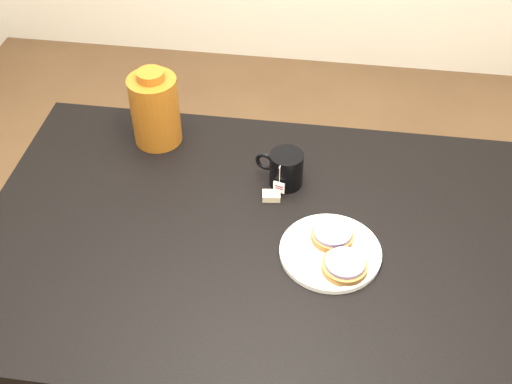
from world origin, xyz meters
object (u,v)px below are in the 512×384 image
(table, at_px, (266,258))
(bagel_front, at_px, (345,266))
(bagel_back, at_px, (332,235))
(bagel_package, at_px, (155,109))
(teabag_pouch, at_px, (271,196))
(mug, at_px, (285,169))
(plate, at_px, (330,251))

(table, height_order, bagel_front, bagel_front)
(bagel_back, xyz_separation_m, bagel_package, (-0.50, 0.32, 0.08))
(bagel_front, height_order, teabag_pouch, bagel_front)
(bagel_back, height_order, mug, mug)
(bagel_back, distance_m, mug, 0.23)
(table, relative_size, mug, 10.21)
(plate, distance_m, mug, 0.27)
(table, relative_size, bagel_front, 12.03)
(teabag_pouch, bearing_deg, table, -87.77)
(plate, xyz_separation_m, bagel_back, (0.00, 0.04, 0.02))
(plate, xyz_separation_m, bagel_front, (0.03, -0.05, 0.02))
(table, relative_size, teabag_pouch, 31.11)
(plate, bearing_deg, bagel_package, 144.38)
(table, height_order, bagel_package, bagel_package)
(teabag_pouch, bearing_deg, bagel_back, -38.52)
(plate, xyz_separation_m, mug, (-0.13, 0.23, 0.04))
(teabag_pouch, bearing_deg, bagel_front, -48.48)
(plate, relative_size, mug, 1.73)
(bagel_back, distance_m, bagel_front, 0.10)
(teabag_pouch, distance_m, bagel_package, 0.41)
(teabag_pouch, xyz_separation_m, bagel_package, (-0.34, 0.20, 0.09))
(plate, bearing_deg, teabag_pouch, 133.93)
(table, distance_m, plate, 0.18)
(plate, height_order, mug, mug)
(mug, bearing_deg, bagel_front, -44.44)
(bagel_front, relative_size, mug, 0.85)
(bagel_package, bearing_deg, teabag_pouch, -29.58)
(teabag_pouch, bearing_deg, plate, -46.07)
(bagel_back, xyz_separation_m, bagel_front, (0.03, -0.09, -0.00))
(mug, relative_size, bagel_package, 0.62)
(bagel_front, height_order, mug, mug)
(bagel_back, distance_m, bagel_package, 0.60)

